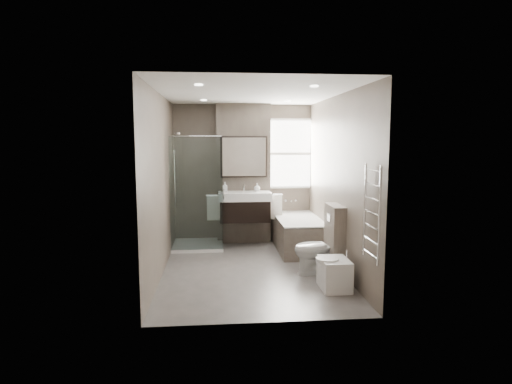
{
  "coord_description": "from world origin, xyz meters",
  "views": [
    {
      "loc": [
        -0.49,
        -6.24,
        1.95
      ],
      "look_at": [
        0.09,
        0.15,
        1.16
      ],
      "focal_mm": 30.0,
      "sensor_mm": 36.0,
      "label": 1
    }
  ],
  "objects": [
    {
      "name": "soap_bottle_a",
      "position": [
        -0.35,
        1.4,
        1.09
      ],
      "size": [
        0.08,
        0.09,
        0.19
      ],
      "primitive_type": "imported",
      "color": "white",
      "rests_on": "vanity"
    },
    {
      "name": "room",
      "position": [
        0.0,
        0.0,
        1.3
      ],
      "size": [
        2.7,
        3.9,
        2.7
      ],
      "color": "#5A5553",
      "rests_on": "ground"
    },
    {
      "name": "towel_radiator",
      "position": [
        1.25,
        -1.6,
        1.12
      ],
      "size": [
        0.03,
        0.49,
        1.1
      ],
      "color": "silver",
      "rests_on": "room"
    },
    {
      "name": "vanity_pier",
      "position": [
        0.0,
        1.77,
        1.3
      ],
      "size": [
        1.0,
        0.25,
        2.6
      ],
      "primitive_type": "cube",
      "color": "#5A5047",
      "rests_on": "ground"
    },
    {
      "name": "towel_right",
      "position": [
        0.56,
        1.4,
        0.72
      ],
      "size": [
        0.24,
        0.06,
        0.44
      ],
      "primitive_type": "cube",
      "color": "silver",
      "rests_on": "vanity_pier"
    },
    {
      "name": "vanity",
      "position": [
        0.0,
        1.43,
        0.74
      ],
      "size": [
        0.95,
        0.47,
        0.66
      ],
      "color": "black",
      "rests_on": "vanity_pier"
    },
    {
      "name": "bathtub",
      "position": [
        0.92,
        1.1,
        0.32
      ],
      "size": [
        0.75,
        1.6,
        0.57
      ],
      "color": "#5A5047",
      "rests_on": "ground"
    },
    {
      "name": "toilet",
      "position": [
        0.97,
        -0.27,
        0.37
      ],
      "size": [
        0.77,
        0.5,
        0.73
      ],
      "primitive_type": "imported",
      "rotation": [
        0.0,
        0.0,
        -1.43
      ],
      "color": "white",
      "rests_on": "ground"
    },
    {
      "name": "soap_bottle_b",
      "position": [
        0.24,
        1.52,
        1.07
      ],
      "size": [
        0.12,
        0.12,
        0.15
      ],
      "primitive_type": "imported",
      "color": "white",
      "rests_on": "vanity"
    },
    {
      "name": "bidet",
      "position": [
        1.01,
        -0.95,
        0.21
      ],
      "size": [
        0.43,
        0.5,
        0.52
      ],
      "color": "white",
      "rests_on": "ground"
    },
    {
      "name": "mirror_cabinet",
      "position": [
        0.0,
        1.61,
        1.63
      ],
      "size": [
        0.86,
        0.08,
        0.76
      ],
      "color": "black",
      "rests_on": "vanity_pier"
    },
    {
      "name": "towel_left",
      "position": [
        -0.56,
        1.4,
        0.72
      ],
      "size": [
        0.24,
        0.06,
        0.44
      ],
      "primitive_type": "cube",
      "color": "silver",
      "rests_on": "vanity_pier"
    },
    {
      "name": "cistern_box",
      "position": [
        1.21,
        -0.25,
        0.5
      ],
      "size": [
        0.19,
        0.55,
        1.0
      ],
      "color": "#5A5047",
      "rests_on": "ground"
    },
    {
      "name": "shower_enclosure",
      "position": [
        -0.75,
        1.35,
        0.49
      ],
      "size": [
        0.9,
        0.9,
        2.0
      ],
      "color": "white",
      "rests_on": "ground"
    },
    {
      "name": "window",
      "position": [
        0.9,
        1.88,
        1.68
      ],
      "size": [
        0.98,
        0.06,
        1.33
      ],
      "color": "white",
      "rests_on": "room"
    }
  ]
}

